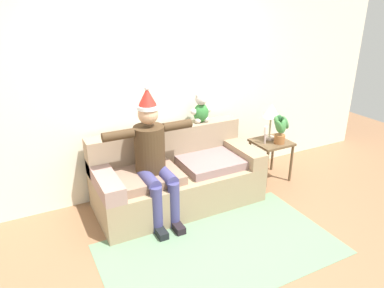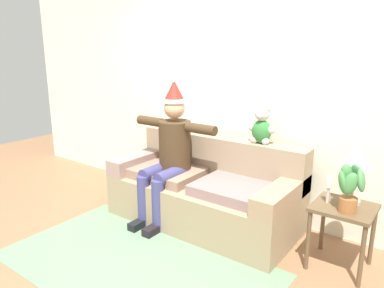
{
  "view_description": "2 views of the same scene",
  "coord_description": "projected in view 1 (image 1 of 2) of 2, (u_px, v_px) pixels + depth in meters",
  "views": [
    {
      "loc": [
        -1.61,
        -2.51,
        2.36
      ],
      "look_at": [
        0.15,
        0.9,
        0.78
      ],
      "focal_mm": 33.6,
      "sensor_mm": 36.0,
      "label": 1
    },
    {
      "loc": [
        2.03,
        -1.96,
        1.8
      ],
      "look_at": [
        -0.03,
        0.82,
        0.89
      ],
      "focal_mm": 34.09,
      "sensor_mm": 36.0,
      "label": 2
    }
  ],
  "objects": [
    {
      "name": "person_seated",
      "position": [
        153.0,
        154.0,
        3.91
      ],
      "size": [
        1.02,
        0.77,
        1.52
      ],
      "color": "#422E1B",
      "rests_on": "ground_plane"
    },
    {
      "name": "table_lamp",
      "position": [
        271.0,
        112.0,
        4.78
      ],
      "size": [
        0.24,
        0.24,
        0.49
      ],
      "color": "#BAA89C",
      "rests_on": "side_table"
    },
    {
      "name": "potted_plant",
      "position": [
        280.0,
        128.0,
        4.7
      ],
      "size": [
        0.25,
        0.24,
        0.4
      ],
      "color": "#9C6033",
      "rests_on": "side_table"
    },
    {
      "name": "back_wall",
      "position": [
        157.0,
        86.0,
        4.4
      ],
      "size": [
        7.0,
        0.1,
        2.7
      ],
      "primitive_type": "cube",
      "color": "white",
      "rests_on": "ground_plane"
    },
    {
      "name": "ground_plane",
      "position": [
        220.0,
        248.0,
        3.64
      ],
      "size": [
        10.0,
        10.0,
        0.0
      ],
      "primitive_type": "plane",
      "color": "#886041"
    },
    {
      "name": "candle_tall",
      "position": [
        265.0,
        133.0,
        4.7
      ],
      "size": [
        0.04,
        0.04,
        0.24
      ],
      "color": "beige",
      "rests_on": "side_table"
    },
    {
      "name": "area_rug",
      "position": [
        221.0,
        249.0,
        3.62
      ],
      "size": [
        2.36,
        1.35,
        0.01
      ],
      "primitive_type": "cube",
      "color": "slate",
      "rests_on": "ground_plane"
    },
    {
      "name": "teddy_bear",
      "position": [
        201.0,
        109.0,
        4.52
      ],
      "size": [
        0.29,
        0.17,
        0.38
      ],
      "color": "#307735",
      "rests_on": "couch"
    },
    {
      "name": "couch",
      "position": [
        176.0,
        176.0,
        4.36
      ],
      "size": [
        1.97,
        0.9,
        0.88
      ],
      "color": "#9A8363",
      "rests_on": "ground_plane"
    },
    {
      "name": "side_table",
      "position": [
        271.0,
        148.0,
        4.87
      ],
      "size": [
        0.48,
        0.45,
        0.56
      ],
      "color": "brown",
      "rests_on": "ground_plane"
    }
  ]
}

